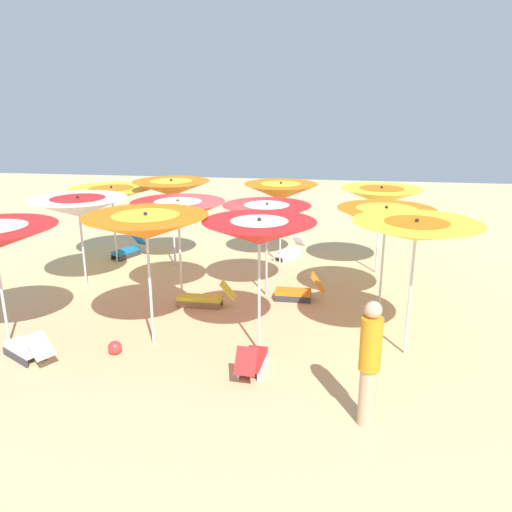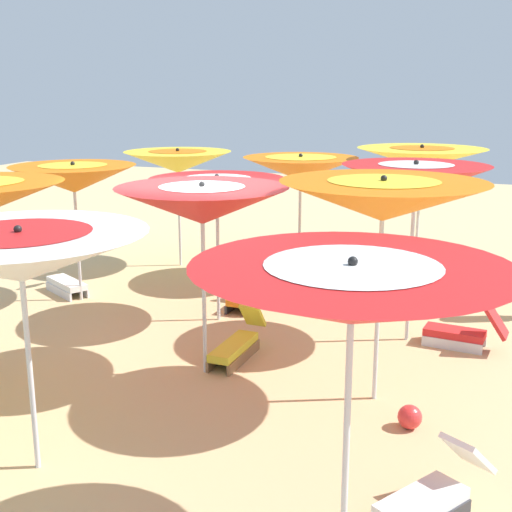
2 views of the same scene
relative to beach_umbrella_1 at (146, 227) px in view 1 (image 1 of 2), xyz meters
The scene contains 20 objects.
ground 3.49m from the beach_umbrella_1, 105.40° to the right, with size 37.25×37.25×0.04m, color #D1B57F.
beach_umbrella_1 is the anchor object (origin of this frame).
beach_umbrella_2 2.02m from the beach_umbrella_1, behind, with size 1.96×1.96×2.52m.
beach_umbrella_3 4.66m from the beach_umbrella_1, behind, with size 2.18×2.18×2.52m.
beach_umbrella_4 3.68m from the beach_umbrella_1, 45.02° to the right, with size 2.23×2.23×2.30m.
beach_umbrella_5 2.12m from the beach_umbrella_1, 88.63° to the right, with size 2.04×2.04×2.38m.
beach_umbrella_6 3.33m from the beach_umbrella_1, 122.86° to the right, with size 2.00×2.00×2.23m.
beach_umbrella_7 4.96m from the beach_umbrella_1, 151.70° to the right, with size 2.05×2.05×2.32m.
beach_umbrella_8 5.50m from the beach_umbrella_1, 60.20° to the right, with size 2.29×2.29×2.18m.
beach_umbrella_9 4.72m from the beach_umbrella_1, 78.10° to the right, with size 2.04×2.04×2.43m.
beach_umbrella_10 5.67m from the beach_umbrella_1, 109.20° to the right, with size 2.00×2.00×2.30m.
beach_umbrella_11 6.63m from the beach_umbrella_1, 132.64° to the right, with size 2.07×2.07×2.32m.
lounger_0 4.19m from the beach_umbrella_1, 134.39° to the right, with size 1.13×0.39×0.66m.
lounger_1 3.03m from the beach_umbrella_1, 24.04° to the left, with size 1.22×0.92×0.60m.
lounger_2 6.55m from the beach_umbrella_1, 109.64° to the right, with size 0.88×1.26×0.59m.
lounger_3 2.88m from the beach_umbrella_1, 104.70° to the right, with size 1.30×0.33×0.61m.
lounger_4 6.27m from the beach_umbrella_1, 63.79° to the right, with size 0.76×1.18×0.58m.
lounger_5 2.98m from the beach_umbrella_1, 159.12° to the left, with size 0.45×1.11×0.64m.
beachgoer_0 4.48m from the beach_umbrella_1, 152.83° to the left, with size 0.30×0.30×1.87m.
beach_ball 2.28m from the beach_umbrella_1, 41.51° to the left, with size 0.25×0.25×0.25m, color red.
Camera 1 is at (-2.48, 10.94, 4.43)m, focal length 35.93 mm.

